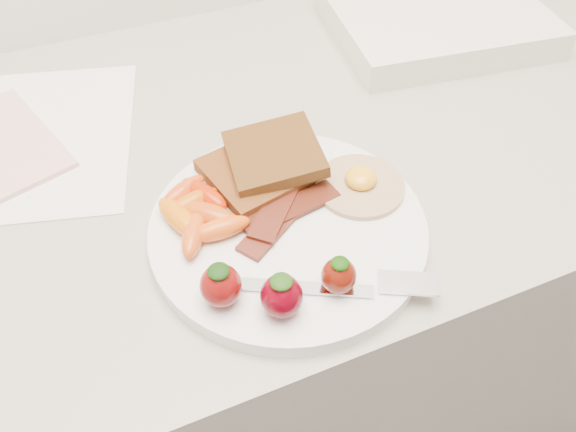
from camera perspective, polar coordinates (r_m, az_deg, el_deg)
name	(u,v)px	position (r m, az deg, el deg)	size (l,w,h in m)	color
counter	(257,336)	(1.01, -3.12, -12.06)	(2.00, 0.60, 0.90)	gray
plate	(288,229)	(0.55, 0.00, -1.32)	(0.27, 0.27, 0.02)	white
toast_lower	(256,172)	(0.58, -3.30, 4.47)	(0.09, 0.09, 0.01)	#513614
toast_upper	(274,154)	(0.58, -1.44, 6.34)	(0.09, 0.09, 0.01)	#40200B
fried_egg	(360,184)	(0.58, 7.34, 3.26)	(0.12, 0.12, 0.02)	beige
bacon_strips	(283,210)	(0.55, -0.56, 0.58)	(0.12, 0.10, 0.01)	black
baby_carrots	(197,212)	(0.55, -9.20, 0.40)	(0.08, 0.11, 0.02)	#C95B0A
strawberries	(272,287)	(0.47, -1.59, -7.19)	(0.13, 0.07, 0.04)	maroon
fork	(350,285)	(0.50, 6.32, -7.02)	(0.18, 0.09, 0.00)	silver
paper_sheet	(43,137)	(0.72, -23.66, 7.34)	(0.20, 0.27, 0.00)	white
appliance	(436,20)	(0.87, 14.81, 18.70)	(0.29, 0.23, 0.04)	white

